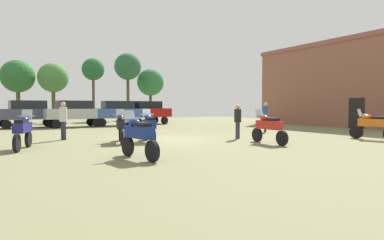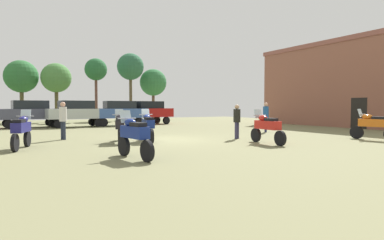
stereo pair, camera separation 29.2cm
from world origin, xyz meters
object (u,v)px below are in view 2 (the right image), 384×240
at_px(tree_1, 96,70).
at_px(tree_4, 130,67).
at_px(motorcycle_1, 267,127).
at_px(person_2, 63,118).
at_px(brick_building, 353,85).
at_px(person_1, 266,115).
at_px(motorcycle_4, 21,130).
at_px(tree_6, 153,83).
at_px(car_3, 148,111).
at_px(motorcycle_7, 134,135).
at_px(motorcycle_3, 373,125).
at_px(motorcycle_6, 120,126).
at_px(tree_3, 21,77).
at_px(person_3, 237,119).
at_px(car_5, 30,112).
at_px(car_1, 76,112).
at_px(tree_2, 56,78).
at_px(motorcycle_8, 148,126).
at_px(car_2, 120,111).

xyz_separation_m(tree_1, tree_4, (4.06, 0.94, 0.65)).
relative_size(motorcycle_1, person_2, 1.25).
bearing_deg(tree_1, tree_4, 13.07).
height_order(brick_building, person_1, brick_building).
xyz_separation_m(motorcycle_4, tree_6, (14.77, 22.31, 3.64)).
bearing_deg(tree_1, car_3, -72.46).
bearing_deg(tree_4, motorcycle_7, -108.93).
relative_size(brick_building, motorcycle_3, 6.94).
bearing_deg(motorcycle_6, motorcycle_1, -18.57).
bearing_deg(person_2, car_3, 118.02).
bearing_deg(person_1, motorcycle_3, -126.79).
xyz_separation_m(car_3, tree_3, (-9.31, 9.46, 3.25)).
bearing_deg(person_3, person_1, -177.17).
bearing_deg(car_5, person_1, -139.64).
bearing_deg(person_3, motorcycle_6, -40.59).
relative_size(person_3, tree_6, 0.28).
xyz_separation_m(car_1, tree_2, (-0.27, 8.95, 3.17)).
bearing_deg(tree_6, motorcycle_8, -113.61).
bearing_deg(car_2, tree_1, 1.02).
relative_size(tree_2, tree_4, 0.78).
relative_size(motorcycle_4, motorcycle_7, 0.98).
bearing_deg(motorcycle_3, motorcycle_4, 149.76).
relative_size(brick_building, tree_3, 2.42).
distance_m(motorcycle_3, tree_1, 26.53).
bearing_deg(tree_3, motorcycle_3, -62.92).
distance_m(motorcycle_6, person_1, 9.46).
relative_size(car_1, tree_1, 0.68).
height_order(motorcycle_3, person_1, person_1).
distance_m(car_5, tree_4, 14.35).
xyz_separation_m(motorcycle_3, motorcycle_6, (-10.69, 4.92, 0.00)).
xyz_separation_m(motorcycle_4, tree_4, (11.71, 21.56, 5.21)).
relative_size(brick_building, tree_6, 2.44).
distance_m(brick_building, motorcycle_8, 19.40).
distance_m(motorcycle_6, tree_3, 22.33).
height_order(motorcycle_3, tree_1, tree_1).
xyz_separation_m(brick_building, tree_4, (-12.33, 18.73, 2.59)).
relative_size(person_2, tree_3, 0.30).
bearing_deg(motorcycle_6, tree_3, 113.52).
height_order(car_5, person_3, car_5).
distance_m(motorcycle_6, car_2, 12.53).
bearing_deg(car_5, car_2, -103.40).
xyz_separation_m(brick_building, motorcycle_6, (-20.22, -2.51, -2.62)).
relative_size(brick_building, person_3, 8.74).
bearing_deg(brick_building, motorcycle_8, -171.59).
bearing_deg(car_5, car_1, -113.48).
height_order(motorcycle_8, car_1, car_1).
distance_m(motorcycle_1, tree_2, 25.23).
bearing_deg(car_1, motorcycle_8, 178.67).
relative_size(motorcycle_4, tree_3, 0.34).
bearing_deg(brick_building, tree_2, 137.76).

